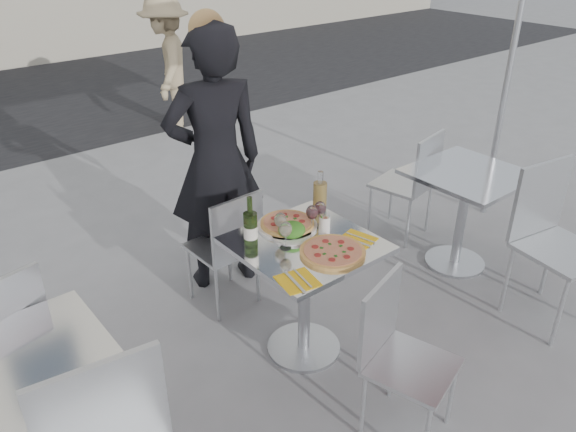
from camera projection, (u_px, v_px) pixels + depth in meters
ground at (304, 348)px, 3.40m from camera, size 80.00×80.00×0.00m
street_asphalt at (2, 103)px, 7.84m from camera, size 24.00×5.00×0.00m
main_table at (305, 274)px, 3.15m from camera, size 0.72×0.72×0.75m
side_table_left at (30, 404)px, 2.31m from camera, size 0.72×0.72×0.75m
side_table_right at (465, 199)px, 3.98m from camera, size 0.72×0.72×0.75m
chair_far at (229, 242)px, 3.55m from camera, size 0.39×0.40×0.84m
chair_near at (397, 347)px, 2.68m from camera, size 0.48×0.48×0.84m
side_chair_rfar at (414, 177)px, 4.35m from camera, size 0.48×0.49×0.89m
side_chair_rnear at (551, 230)px, 3.46m from camera, size 0.54×0.55×1.02m
woman_diner at (215, 162)px, 3.65m from camera, size 0.75×0.59×1.80m
pedestrian_b at (168, 64)px, 6.59m from camera, size 1.01×1.15×1.55m
pizza_near at (333, 252)px, 2.94m from camera, size 0.35×0.35×0.02m
pizza_far at (287, 224)px, 3.20m from camera, size 0.35×0.35×0.03m
salad_plate at (292, 231)px, 3.09m from camera, size 0.22×0.22×0.09m
wine_bottle at (251, 228)px, 2.96m from camera, size 0.07×0.08×0.29m
carafe at (320, 199)px, 3.25m from camera, size 0.08×0.08×0.29m
sugar_shaker at (324, 222)px, 3.14m from camera, size 0.06×0.06×0.11m
wineglass_white_a at (286, 230)px, 2.95m from camera, size 0.07×0.07×0.16m
wineglass_white_b at (280, 221)px, 3.04m from camera, size 0.07×0.07×0.16m
wineglass_red_a at (312, 213)px, 3.11m from camera, size 0.07×0.07×0.16m
wineglass_red_b at (320, 209)px, 3.16m from camera, size 0.07×0.07×0.16m
napkin_left at (298, 281)px, 2.72m from camera, size 0.21×0.21×0.01m
napkin_right at (356, 240)px, 3.07m from camera, size 0.22×0.22×0.01m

